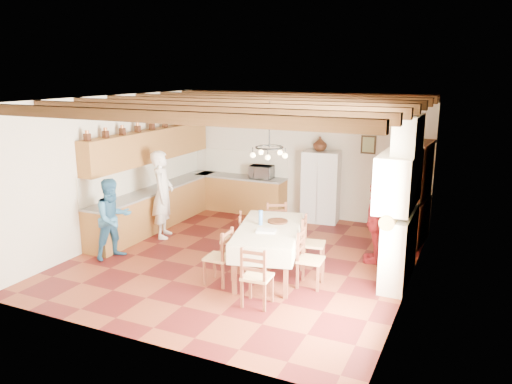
% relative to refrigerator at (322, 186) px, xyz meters
% --- Properties ---
extents(floor, '(6.00, 6.50, 0.02)m').
position_rel_refrigerator_xyz_m(floor, '(-0.55, -3.00, -0.85)').
color(floor, '#4F1414').
rests_on(floor, ground).
extents(ceiling, '(6.00, 6.50, 0.02)m').
position_rel_refrigerator_xyz_m(ceiling, '(-0.55, -3.00, 2.17)').
color(ceiling, white).
rests_on(ceiling, ground).
extents(wall_back, '(6.00, 0.02, 3.00)m').
position_rel_refrigerator_xyz_m(wall_back, '(-0.55, 0.26, 0.66)').
color(wall_back, beige).
rests_on(wall_back, ground).
extents(wall_front, '(6.00, 0.02, 3.00)m').
position_rel_refrigerator_xyz_m(wall_front, '(-0.55, -6.26, 0.66)').
color(wall_front, beige).
rests_on(wall_front, ground).
extents(wall_left, '(0.02, 6.50, 3.00)m').
position_rel_refrigerator_xyz_m(wall_left, '(-3.56, -3.00, 0.66)').
color(wall_left, beige).
rests_on(wall_left, ground).
extents(wall_right, '(0.02, 6.50, 3.00)m').
position_rel_refrigerator_xyz_m(wall_right, '(2.46, -3.00, 0.66)').
color(wall_right, beige).
rests_on(wall_right, ground).
extents(ceiling_beams, '(6.00, 6.30, 0.16)m').
position_rel_refrigerator_xyz_m(ceiling_beams, '(-0.55, -3.00, 2.07)').
color(ceiling_beams, '#33230F').
rests_on(ceiling_beams, ground).
extents(lower_cabinets_left, '(0.60, 4.30, 0.86)m').
position_rel_refrigerator_xyz_m(lower_cabinets_left, '(-3.25, -1.95, -0.41)').
color(lower_cabinets_left, brown).
rests_on(lower_cabinets_left, ground).
extents(lower_cabinets_back, '(2.30, 0.60, 0.86)m').
position_rel_refrigerator_xyz_m(lower_cabinets_back, '(-2.10, -0.05, -0.41)').
color(lower_cabinets_back, brown).
rests_on(lower_cabinets_back, ground).
extents(countertop_left, '(0.62, 4.30, 0.04)m').
position_rel_refrigerator_xyz_m(countertop_left, '(-3.25, -1.95, 0.04)').
color(countertop_left, slate).
rests_on(countertop_left, lower_cabinets_left).
extents(countertop_back, '(2.34, 0.62, 0.04)m').
position_rel_refrigerator_xyz_m(countertop_back, '(-2.10, -0.05, 0.04)').
color(countertop_back, slate).
rests_on(countertop_back, lower_cabinets_back).
extents(backsplash_left, '(0.03, 4.30, 0.60)m').
position_rel_refrigerator_xyz_m(backsplash_left, '(-3.54, -1.95, 0.36)').
color(backsplash_left, beige).
rests_on(backsplash_left, ground).
extents(backsplash_back, '(2.30, 0.03, 0.60)m').
position_rel_refrigerator_xyz_m(backsplash_back, '(-2.10, 0.23, 0.36)').
color(backsplash_back, beige).
rests_on(backsplash_back, ground).
extents(upper_cabinets, '(0.35, 4.20, 0.70)m').
position_rel_refrigerator_xyz_m(upper_cabinets, '(-3.38, -1.95, 1.01)').
color(upper_cabinets, brown).
rests_on(upper_cabinets, ground).
extents(fireplace, '(0.56, 1.60, 2.80)m').
position_rel_refrigerator_xyz_m(fireplace, '(2.17, -2.80, 0.56)').
color(fireplace, '#EDE6C5').
rests_on(fireplace, ground).
extents(wall_picture, '(0.34, 0.03, 0.42)m').
position_rel_refrigerator_xyz_m(wall_picture, '(1.00, 0.23, 1.01)').
color(wall_picture, '#2F2516').
rests_on(wall_picture, ground).
extents(refrigerator, '(0.90, 0.76, 1.67)m').
position_rel_refrigerator_xyz_m(refrigerator, '(0.00, 0.00, 0.00)').
color(refrigerator, silver).
rests_on(refrigerator, floor).
extents(hutch, '(0.59, 1.20, 2.10)m').
position_rel_refrigerator_xyz_m(hutch, '(2.20, -0.74, 0.21)').
color(hutch, '#371911').
rests_on(hutch, floor).
extents(dining_table, '(1.48, 2.18, 0.87)m').
position_rel_refrigerator_xyz_m(dining_table, '(0.16, -3.50, -0.05)').
color(dining_table, beige).
rests_on(dining_table, floor).
extents(chandelier, '(0.47, 0.47, 0.03)m').
position_rel_refrigerator_xyz_m(chandelier, '(0.16, -3.50, 1.41)').
color(chandelier, black).
rests_on(chandelier, ground).
extents(chair_left_near, '(0.41, 0.43, 0.96)m').
position_rel_refrigerator_xyz_m(chair_left_near, '(-0.45, -4.19, -0.36)').
color(chair_left_near, brown).
rests_on(chair_left_near, floor).
extents(chair_left_far, '(0.54, 0.55, 0.96)m').
position_rel_refrigerator_xyz_m(chair_left_far, '(-0.68, -3.30, -0.36)').
color(chair_left_far, brown).
rests_on(chair_left_far, floor).
extents(chair_right_near, '(0.43, 0.45, 0.96)m').
position_rel_refrigerator_xyz_m(chair_right_near, '(0.98, -3.65, -0.36)').
color(chair_right_near, brown).
rests_on(chair_right_near, floor).
extents(chair_right_far, '(0.47, 0.48, 0.96)m').
position_rel_refrigerator_xyz_m(chair_right_far, '(0.77, -2.90, -0.36)').
color(chair_right_far, brown).
rests_on(chair_right_far, floor).
extents(chair_end_near, '(0.44, 0.43, 0.96)m').
position_rel_refrigerator_xyz_m(chair_end_near, '(0.47, -4.65, -0.36)').
color(chair_end_near, brown).
rests_on(chair_end_near, floor).
extents(chair_end_far, '(0.56, 0.55, 0.96)m').
position_rel_refrigerator_xyz_m(chair_end_far, '(-0.13, -2.38, -0.36)').
color(chair_end_far, brown).
rests_on(chair_end_far, floor).
extents(person_man, '(0.68, 0.80, 1.87)m').
position_rel_refrigerator_xyz_m(person_man, '(-2.70, -2.55, 0.10)').
color(person_man, white).
rests_on(person_man, floor).
extents(person_woman_blue, '(0.79, 0.90, 1.54)m').
position_rel_refrigerator_xyz_m(person_woman_blue, '(-2.82, -3.97, -0.07)').
color(person_woman_blue, '#2F6792').
rests_on(person_woman_blue, floor).
extents(person_woman_red, '(0.55, 0.97, 1.55)m').
position_rel_refrigerator_xyz_m(person_woman_red, '(1.70, -2.10, -0.06)').
color(person_woman_red, '#A62126').
rests_on(person_woman_red, floor).
extents(microwave, '(0.59, 0.42, 0.31)m').
position_rel_refrigerator_xyz_m(microwave, '(-1.53, -0.05, 0.22)').
color(microwave, silver).
rests_on(microwave, countertop_back).
extents(fridge_vase, '(0.37, 0.37, 0.33)m').
position_rel_refrigerator_xyz_m(fridge_vase, '(-0.07, 0.00, 1.00)').
color(fridge_vase, '#371911').
rests_on(fridge_vase, refrigerator).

